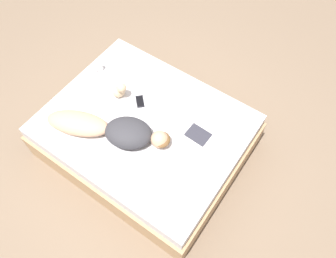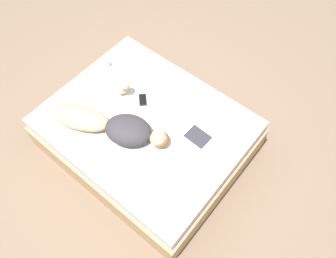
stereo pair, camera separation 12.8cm
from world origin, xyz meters
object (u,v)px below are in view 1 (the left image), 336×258
Objects in this scene: coffee_mug at (100,67)px; cell_phone at (140,101)px; open_magazine at (205,126)px; person at (110,129)px.

coffee_mug is 0.69× the size of cell_phone.
open_magazine is 0.73m from cell_phone.
open_magazine and cell_phone have the same top height.
coffee_mug reaches higher than cell_phone.
cell_phone is at bearing 81.34° from coffee_mug.
coffee_mug is (-0.57, -0.65, -0.05)m from person.
person is 2.21× the size of open_magazine.
open_magazine is 3.38× the size of cell_phone.
coffee_mug reaches higher than open_magazine.
person is 7.48× the size of cell_phone.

